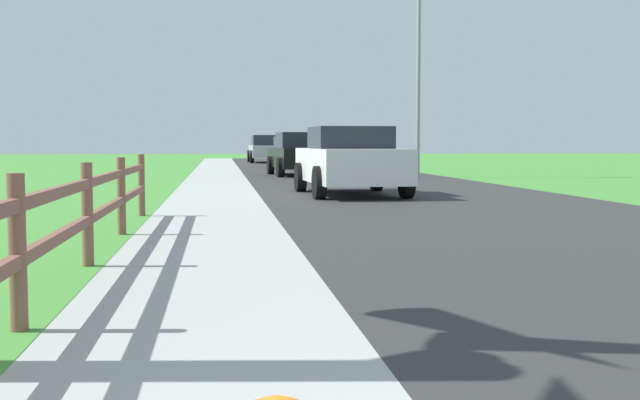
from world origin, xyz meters
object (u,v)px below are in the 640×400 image
object	(u,v)px
parked_car_black	(301,154)
parked_car_blue	(293,152)
parked_car_silver	(266,149)
street_lamp	(422,65)
parked_suv_white	(350,161)

from	to	relation	value
parked_car_black	parked_car_blue	bearing A→B (deg)	86.51
parked_car_silver	street_lamp	world-z (taller)	street_lamp
parked_car_blue	street_lamp	xyz separation A→B (m)	(3.26, -11.71, 3.02)
parked_car_blue	street_lamp	world-z (taller)	street_lamp
parked_car_blue	parked_car_silver	xyz separation A→B (m)	(-0.75, 9.86, 0.06)
parked_suv_white	street_lamp	bearing A→B (deg)	65.58
parked_suv_white	parked_car_silver	xyz separation A→B (m)	(-0.21, 29.95, 0.04)
parked_car_blue	street_lamp	bearing A→B (deg)	-74.46
parked_car_black	parked_car_blue	xyz separation A→B (m)	(0.56, 9.24, -0.00)
parked_suv_white	parked_car_blue	world-z (taller)	parked_suv_white
parked_suv_white	parked_car_blue	bearing A→B (deg)	88.44
parked_car_black	parked_car_silver	size ratio (longest dim) A/B	0.91
parked_suv_white	street_lamp	world-z (taller)	street_lamp
parked_car_black	street_lamp	bearing A→B (deg)	-32.82
parked_suv_white	parked_car_black	size ratio (longest dim) A/B	0.99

